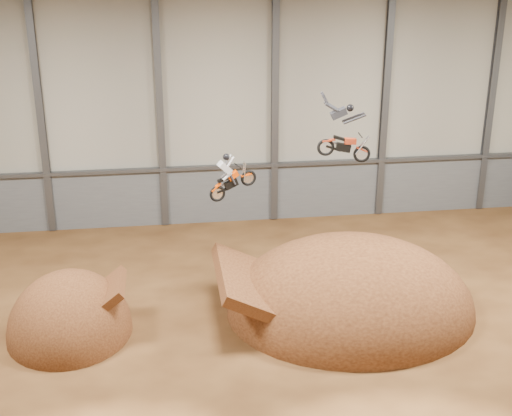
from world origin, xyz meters
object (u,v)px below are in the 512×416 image
at_px(takeoff_ramp, 71,332).
at_px(fmx_rider_b, 343,129).
at_px(landing_ramp, 350,310).
at_px(fmx_rider_a, 235,171).

distance_m(takeoff_ramp, fmx_rider_b, 15.04).
distance_m(landing_ramp, fmx_rider_b, 8.69).
bearing_deg(fmx_rider_a, fmx_rider_b, -30.41).
bearing_deg(fmx_rider_b, landing_ramp, -40.86).
height_order(fmx_rider_a, fmx_rider_b, fmx_rider_b).
bearing_deg(fmx_rider_a, takeoff_ramp, 179.77).
distance_m(landing_ramp, fmx_rider_a, 8.53).
height_order(landing_ramp, fmx_rider_a, fmx_rider_a).
xyz_separation_m(fmx_rider_a, fmx_rider_b, (4.59, -1.24, 2.11)).
bearing_deg(fmx_rider_a, landing_ramp, -34.73).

